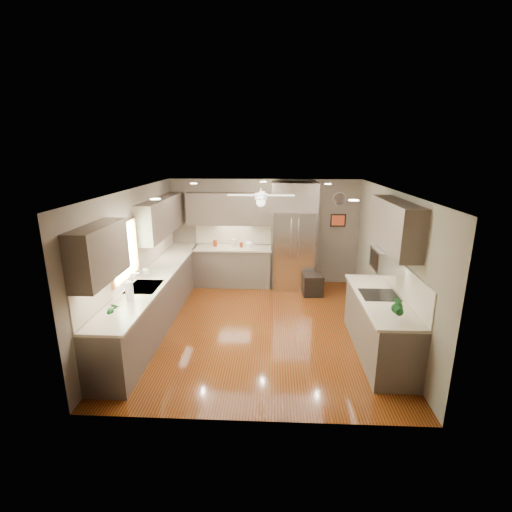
# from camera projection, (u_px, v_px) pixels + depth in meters

# --- Properties ---
(floor) EXTENTS (5.00, 5.00, 0.00)m
(floor) POSITION_uv_depth(u_px,v_px,m) (260.00, 326.00, 6.86)
(floor) COLOR #481109
(floor) RESTS_ON ground
(ceiling) EXTENTS (5.00, 5.00, 0.00)m
(ceiling) POSITION_uv_depth(u_px,v_px,m) (260.00, 190.00, 6.18)
(ceiling) COLOR white
(ceiling) RESTS_ON ground
(wall_back) EXTENTS (4.50, 0.00, 4.50)m
(wall_back) POSITION_uv_depth(u_px,v_px,m) (264.00, 232.00, 8.92)
(wall_back) COLOR #675C4F
(wall_back) RESTS_ON ground
(wall_front) EXTENTS (4.50, 0.00, 4.50)m
(wall_front) POSITION_uv_depth(u_px,v_px,m) (252.00, 327.00, 4.12)
(wall_front) COLOR #675C4F
(wall_front) RESTS_ON ground
(wall_left) EXTENTS (0.00, 5.00, 5.00)m
(wall_left) POSITION_uv_depth(u_px,v_px,m) (135.00, 260.00, 6.62)
(wall_left) COLOR #675C4F
(wall_left) RESTS_ON ground
(wall_right) EXTENTS (0.00, 5.00, 5.00)m
(wall_right) POSITION_uv_depth(u_px,v_px,m) (390.00, 264.00, 6.41)
(wall_right) COLOR #675C4F
(wall_right) RESTS_ON ground
(canister_a) EXTENTS (0.11, 0.11, 0.15)m
(canister_a) POSITION_uv_depth(u_px,v_px,m) (215.00, 243.00, 8.78)
(canister_a) COLOR maroon
(canister_a) RESTS_ON back_run
(canister_c) EXTENTS (0.12, 0.12, 0.19)m
(canister_c) POSITION_uv_depth(u_px,v_px,m) (234.00, 243.00, 8.75)
(canister_c) COLOR #C4B993
(canister_c) RESTS_ON back_run
(canister_d) EXTENTS (0.09, 0.09, 0.12)m
(canister_d) POSITION_uv_depth(u_px,v_px,m) (241.00, 245.00, 8.72)
(canister_d) COLOR maroon
(canister_d) RESTS_ON back_run
(soap_bottle) EXTENTS (0.12, 0.12, 0.19)m
(soap_bottle) POSITION_uv_depth(u_px,v_px,m) (146.00, 271.00, 6.70)
(soap_bottle) COLOR white
(soap_bottle) RESTS_ON left_run
(potted_plant_left) EXTENTS (0.14, 0.10, 0.27)m
(potted_plant_left) POSITION_uv_depth(u_px,v_px,m) (113.00, 309.00, 5.01)
(potted_plant_left) COLOR #17521E
(potted_plant_left) RESTS_ON left_run
(potted_plant_right) EXTENTS (0.20, 0.17, 0.35)m
(potted_plant_right) POSITION_uv_depth(u_px,v_px,m) (398.00, 307.00, 4.96)
(potted_plant_right) COLOR #17521E
(potted_plant_right) RESTS_ON right_run
(bowl) EXTENTS (0.29, 0.29, 0.05)m
(bowl) POSITION_uv_depth(u_px,v_px,m) (249.00, 246.00, 8.75)
(bowl) COLOR #C4B993
(bowl) RESTS_ON back_run
(left_run) EXTENTS (0.65, 4.70, 1.45)m
(left_run) POSITION_uv_depth(u_px,v_px,m) (157.00, 297.00, 6.96)
(left_run) COLOR #4D3F38
(left_run) RESTS_ON ground
(back_run) EXTENTS (1.85, 0.65, 1.45)m
(back_run) POSITION_uv_depth(u_px,v_px,m) (233.00, 265.00, 8.88)
(back_run) COLOR #4D3F38
(back_run) RESTS_ON ground
(uppers) EXTENTS (4.50, 4.70, 0.95)m
(uppers) POSITION_uv_depth(u_px,v_px,m) (223.00, 219.00, 7.06)
(uppers) COLOR #4D3F38
(uppers) RESTS_ON wall_left
(window) EXTENTS (0.05, 1.12, 0.92)m
(window) POSITION_uv_depth(u_px,v_px,m) (124.00, 251.00, 6.06)
(window) COLOR #BFF2B2
(window) RESTS_ON wall_left
(sink) EXTENTS (0.50, 0.70, 0.32)m
(sink) POSITION_uv_depth(u_px,v_px,m) (144.00, 288.00, 6.22)
(sink) COLOR silver
(sink) RESTS_ON left_run
(refrigerator) EXTENTS (1.06, 0.75, 2.45)m
(refrigerator) POSITION_uv_depth(u_px,v_px,m) (294.00, 238.00, 8.58)
(refrigerator) COLOR silver
(refrigerator) RESTS_ON ground
(right_run) EXTENTS (0.70, 2.20, 1.45)m
(right_run) POSITION_uv_depth(u_px,v_px,m) (379.00, 324.00, 5.87)
(right_run) COLOR #4D3F38
(right_run) RESTS_ON ground
(microwave) EXTENTS (0.43, 0.55, 0.34)m
(microwave) POSITION_uv_depth(u_px,v_px,m) (387.00, 260.00, 5.83)
(microwave) COLOR silver
(microwave) RESTS_ON wall_right
(ceiling_fan) EXTENTS (1.18, 1.18, 0.32)m
(ceiling_fan) POSITION_uv_depth(u_px,v_px,m) (261.00, 198.00, 6.51)
(ceiling_fan) COLOR white
(ceiling_fan) RESTS_ON ceiling
(recessed_lights) EXTENTS (2.84, 3.14, 0.01)m
(recessed_lights) POSITION_uv_depth(u_px,v_px,m) (259.00, 188.00, 6.56)
(recessed_lights) COLOR white
(recessed_lights) RESTS_ON ceiling
(wall_clock) EXTENTS (0.30, 0.03, 0.30)m
(wall_clock) POSITION_uv_depth(u_px,v_px,m) (339.00, 199.00, 8.60)
(wall_clock) COLOR white
(wall_clock) RESTS_ON wall_back
(framed_print) EXTENTS (0.36, 0.03, 0.30)m
(framed_print) POSITION_uv_depth(u_px,v_px,m) (338.00, 220.00, 8.74)
(framed_print) COLOR black
(framed_print) RESTS_ON wall_back
(stool) EXTENTS (0.47, 0.47, 0.50)m
(stool) POSITION_uv_depth(u_px,v_px,m) (312.00, 285.00, 8.31)
(stool) COLOR black
(stool) RESTS_ON ground
(paper_towel) EXTENTS (0.12, 0.12, 0.30)m
(paper_towel) POSITION_uv_depth(u_px,v_px,m) (129.00, 291.00, 5.64)
(paper_towel) COLOR white
(paper_towel) RESTS_ON left_run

